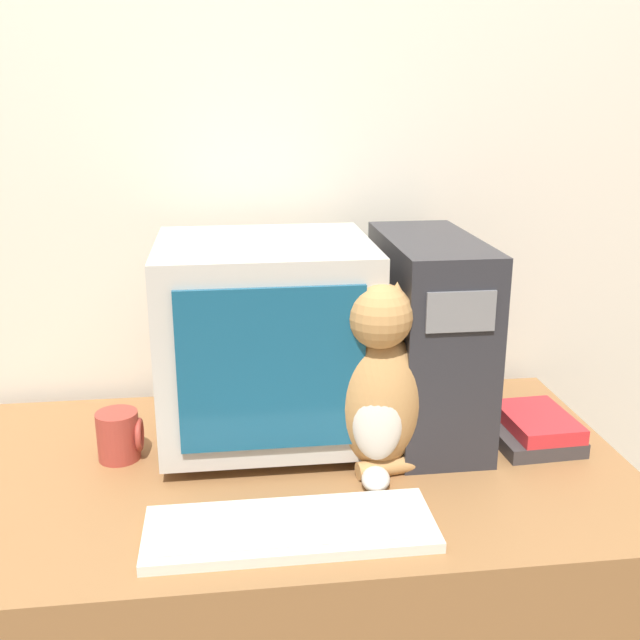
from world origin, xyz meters
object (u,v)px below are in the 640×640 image
Objects in this scene: keyboard at (288,528)px; mug at (120,435)px; cat at (379,388)px; book_stack at (532,428)px; computer_tower at (428,336)px; pen at (219,507)px; crt_monitor at (266,339)px.

mug is (-0.30, 0.30, 0.04)m from keyboard.
cat is 0.37m from book_stack.
computer_tower is 0.65m from mug.
pen is at bearing -148.07° from computer_tower.
computer_tower reaches higher than keyboard.
keyboard is at bearing -120.53° from cat.
mug reaches higher than keyboard.
book_stack reaches higher than keyboard.
cat is (0.20, -0.16, -0.05)m from crt_monitor.
keyboard is at bearing -88.34° from crt_monitor.
crt_monitor is 4.29× the size of mug.
cat is at bearing -39.05° from crt_monitor.
keyboard is 0.60m from book_stack.
book_stack is at bearing 27.55° from keyboard.
cat is at bearing 46.89° from keyboard.
pen is (-0.10, -0.27, -0.21)m from crt_monitor.
computer_tower is 0.21m from cat.
pen is (-0.44, -0.27, -0.20)m from computer_tower.
computer_tower is at bearing 5.38° from mug.
book_stack reaches higher than pen.
crt_monitor is 1.93× the size of book_stack.
cat reaches higher than mug.
computer_tower is 1.91× the size of book_stack.
keyboard is (-0.32, -0.36, -0.20)m from computer_tower.
pen is 0.29m from mug.
crt_monitor is 0.58m from book_stack.
computer_tower is 0.52m from keyboard.
crt_monitor is 0.33m from computer_tower.
crt_monitor is 0.88× the size of keyboard.
crt_monitor reaches higher than pen.
pen is 1.40× the size of mug.
keyboard is at bearing -152.45° from book_stack.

